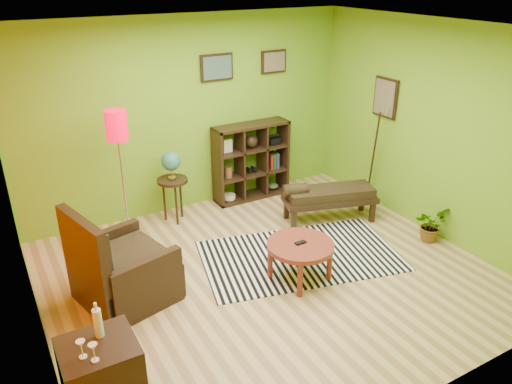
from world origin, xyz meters
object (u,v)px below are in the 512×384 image
coffee_table (300,248)px  bench (327,196)px  floor_lamp (118,138)px  cube_shelf (252,161)px  side_cabinet (103,379)px  globe_table (172,169)px  potted_plant (430,228)px  armchair (120,273)px

coffee_table → bench: 1.57m
floor_lamp → cube_shelf: size_ratio=1.51×
bench → cube_shelf: bearing=113.0°
side_cabinet → globe_table: size_ratio=0.96×
floor_lamp → potted_plant: bearing=-28.1°
globe_table → potted_plant: bearing=-39.0°
side_cabinet → bench: size_ratio=0.72×
cube_shelf → potted_plant: cube_shelf is taller
globe_table → bench: 2.22m
armchair → globe_table: size_ratio=1.07×
floor_lamp → globe_table: 1.08m
armchair → cube_shelf: 3.05m
armchair → potted_plant: armchair is taller
bench → potted_plant: size_ratio=3.06×
coffee_table → armchair: (-1.91, 0.64, -0.07)m
cube_shelf → bench: cube_shelf is taller
floor_lamp → potted_plant: 4.19m
coffee_table → side_cabinet: (-2.47, -0.81, -0.06)m
armchair → potted_plant: bearing=-10.7°
cube_shelf → potted_plant: 2.79m
coffee_table → cube_shelf: (0.65, 2.28, 0.19)m
side_cabinet → cube_shelf: 4.39m
coffee_table → armchair: 2.02m
floor_lamp → potted_plant: size_ratio=3.97×
coffee_table → cube_shelf: 2.38m
bench → floor_lamp: bearing=164.5°
potted_plant → coffee_table: bearing=177.0°
floor_lamp → bench: 2.97m
coffee_table → globe_table: globe_table is taller
side_cabinet → bench: (3.64, 1.84, 0.04)m
coffee_table → bench: bearing=41.3°
armchair → bench: bearing=7.3°
coffee_table → side_cabinet: side_cabinet is taller
cube_shelf → coffee_table: bearing=-105.9°
armchair → floor_lamp: (0.42, 1.13, 1.13)m
cube_shelf → potted_plant: size_ratio=2.62×
coffee_table → cube_shelf: bearing=74.1°
bench → potted_plant: 1.44m
armchair → side_cabinet: size_ratio=1.12×
armchair → globe_table: armchair is taller
coffee_table → globe_table: bearing=108.8°
potted_plant → armchair: bearing=169.3°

